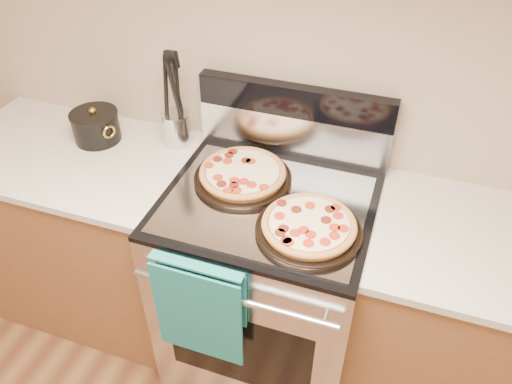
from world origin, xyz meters
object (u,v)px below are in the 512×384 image
(pepperoni_pizza_front, at_px, (309,227))
(range_body, at_px, (267,285))
(saucepan, at_px, (96,127))
(utensil_crock, at_px, (176,129))
(pepperoni_pizza_back, at_px, (243,175))

(pepperoni_pizza_front, bearing_deg, range_body, 145.24)
(range_body, bearing_deg, pepperoni_pizza_front, -34.76)
(pepperoni_pizza_front, relative_size, saucepan, 1.83)
(range_body, bearing_deg, utensil_crock, 153.78)
(saucepan, bearing_deg, range_body, -10.79)
(range_body, relative_size, saucepan, 4.69)
(utensil_crock, relative_size, saucepan, 0.75)
(pepperoni_pizza_back, distance_m, pepperoni_pizza_front, 0.36)
(range_body, xyz_separation_m, pepperoni_pizza_front, (0.18, -0.12, 0.50))
(pepperoni_pizza_back, height_order, pepperoni_pizza_front, pepperoni_pizza_back)
(pepperoni_pizza_back, xyz_separation_m, utensil_crock, (-0.35, 0.17, 0.03))
(pepperoni_pizza_back, bearing_deg, utensil_crock, 154.88)
(range_body, height_order, pepperoni_pizza_back, pepperoni_pizza_back)
(pepperoni_pizza_front, bearing_deg, pepperoni_pizza_back, 147.43)
(pepperoni_pizza_back, distance_m, utensil_crock, 0.39)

